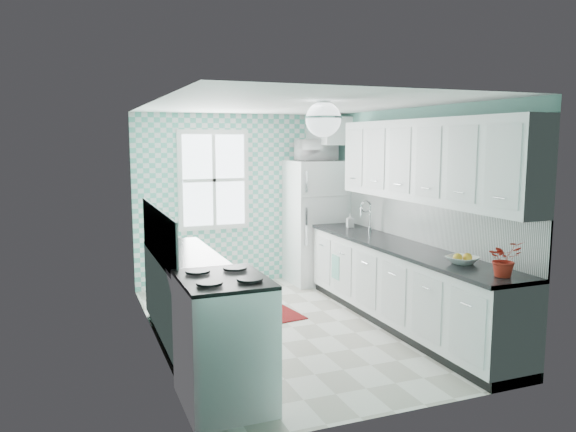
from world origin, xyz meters
name	(u,v)px	position (x,y,z in m)	size (l,w,h in m)	color
floor	(292,328)	(0.00, 0.00, -0.01)	(3.00, 4.40, 0.02)	silver
ceiling	(292,104)	(0.00, 0.00, 2.51)	(3.00, 4.40, 0.02)	white
wall_back	(236,199)	(0.00, 2.21, 1.25)	(3.00, 0.02, 2.50)	#74B5A6
wall_front	(402,258)	(0.00, -2.21, 1.25)	(3.00, 0.02, 2.50)	#74B5A6
wall_left	(154,227)	(-1.51, 0.00, 1.25)	(0.02, 4.40, 2.50)	#74B5A6
wall_right	(408,213)	(1.51, 0.00, 1.25)	(0.02, 4.40, 2.50)	#74B5A6
accent_wall	(237,200)	(0.00, 2.19, 1.25)	(3.00, 0.01, 2.50)	#60C2AB
window	(214,180)	(-0.35, 2.16, 1.55)	(1.04, 0.05, 1.44)	white
backsplash_right	(425,222)	(1.49, -0.40, 1.20)	(0.02, 3.60, 0.51)	white
backsplash_left	(158,233)	(-1.49, -0.07, 1.20)	(0.02, 2.15, 0.51)	white
upper_cabinets_right	(427,161)	(1.33, -0.60, 1.90)	(0.33, 3.20, 0.90)	white
upper_cabinet_fridge	(328,131)	(1.30, 1.83, 2.25)	(0.40, 0.74, 0.40)	white
ceiling_light	(323,119)	(0.00, -0.80, 2.32)	(0.34, 0.34, 0.35)	silver
base_cabinets_right	(402,287)	(1.20, -0.40, 0.45)	(0.60, 3.60, 0.90)	white
countertop_right	(402,247)	(1.19, -0.40, 0.92)	(0.63, 3.60, 0.04)	black
base_cabinets_left	(188,302)	(-1.20, -0.07, 0.45)	(0.60, 2.15, 0.90)	white
countertop_left	(188,257)	(-1.19, -0.07, 0.92)	(0.63, 2.15, 0.04)	black
fridge	(316,222)	(1.11, 1.82, 0.91)	(0.79, 0.79, 1.82)	silver
stove	(224,339)	(-1.20, -1.52, 0.54)	(0.69, 0.86, 1.03)	white
sink	(360,232)	(1.20, 0.63, 0.93)	(0.44, 0.37, 0.53)	silver
rug	(270,313)	(-0.06, 0.58, 0.01)	(0.60, 0.86, 0.01)	#630F0C
dish_towel	(336,267)	(0.89, 0.68, 0.48)	(0.01, 0.21, 0.31)	#61A197
fruit_bowl	(463,260)	(1.20, -1.43, 0.98)	(0.29, 0.29, 0.07)	silver
potted_plant	(504,259)	(1.20, -1.98, 1.10)	(0.29, 0.25, 0.32)	red
soap_bottle	(350,220)	(1.25, 0.99, 1.04)	(0.09, 0.09, 0.19)	#9ABACD
microwave	(316,150)	(1.11, 1.82, 1.98)	(0.56, 0.38, 0.31)	silver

